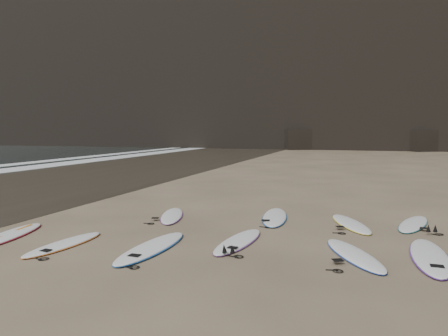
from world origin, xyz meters
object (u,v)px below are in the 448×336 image
object	(u,v)px
surfboard_6	(275,217)
surfboard_3	(354,254)
surfboard_5	(172,215)
surfboard_1	(152,247)
surfboard_2	(238,241)
surfboard_7	(351,223)
surfboard_8	(413,224)
surfboard_11	(9,235)
surfboard_0	(64,244)
surfboard_4	(430,256)

from	to	relation	value
surfboard_6	surfboard_3	bearing A→B (deg)	-63.25
surfboard_5	surfboard_1	bearing A→B (deg)	-91.48
surfboard_2	surfboard_7	world-z (taller)	same
surfboard_3	surfboard_7	world-z (taller)	same
surfboard_6	surfboard_8	world-z (taller)	surfboard_6
surfboard_5	surfboard_11	bearing A→B (deg)	-147.76
surfboard_5	surfboard_11	world-z (taller)	surfboard_11
surfboard_1	surfboard_6	size ratio (longest dim) A/B	1.03
surfboard_1	surfboard_3	bearing A→B (deg)	11.96
surfboard_0	surfboard_7	xyz separation A→B (m)	(5.86, 3.95, 0.00)
surfboard_5	surfboard_11	xyz separation A→B (m)	(-2.67, -3.28, 0.00)
surfboard_2	surfboard_4	bearing A→B (deg)	5.02
surfboard_6	surfboard_8	bearing A→B (deg)	-4.69
surfboard_2	surfboard_3	bearing A→B (deg)	-1.92
surfboard_3	surfboard_5	distance (m)	5.63
surfboard_7	surfboard_3	bearing A→B (deg)	-108.17
surfboard_2	surfboard_6	xyz separation A→B (m)	(0.26, 2.87, 0.00)
surfboard_2	surfboard_6	size ratio (longest dim) A/B	0.91
surfboard_3	surfboard_1	bearing A→B (deg)	165.54
surfboard_3	surfboard_7	distance (m)	2.91
surfboard_0	surfboard_11	xyz separation A→B (m)	(-1.73, 0.25, 0.01)
surfboard_4	surfboard_5	size ratio (longest dim) A/B	1.17
surfboard_8	surfboard_2	bearing A→B (deg)	-126.23
surfboard_6	surfboard_7	size ratio (longest dim) A/B	1.11
surfboard_0	surfboard_1	bearing A→B (deg)	13.77
surfboard_1	surfboard_5	bearing A→B (deg)	108.78
surfboard_0	surfboard_3	xyz separation A→B (m)	(5.99, 1.04, 0.00)
surfboard_2	surfboard_3	size ratio (longest dim) A/B	1.01
surfboard_0	surfboard_4	distance (m)	7.52
surfboard_8	surfboard_11	distance (m)	10.05
surfboard_5	surfboard_3	bearing A→B (deg)	-44.84
surfboard_4	surfboard_0	bearing A→B (deg)	-168.96
surfboard_4	surfboard_6	bearing A→B (deg)	142.18
surfboard_2	surfboard_5	bearing A→B (deg)	145.08
surfboard_5	surfboard_8	world-z (taller)	same
surfboard_3	surfboard_7	size ratio (longest dim) A/B	1.00
surfboard_0	surfboard_5	bearing A→B (deg)	79.84
surfboard_1	surfboard_11	distance (m)	3.66
surfboard_0	surfboard_5	xyz separation A→B (m)	(0.94, 3.53, 0.00)
surfboard_6	surfboard_0	bearing A→B (deg)	-139.92
surfboard_3	surfboard_7	xyz separation A→B (m)	(-0.13, 2.91, 0.00)
surfboard_2	surfboard_5	xyz separation A→B (m)	(-2.59, 2.18, -0.00)
surfboard_5	surfboard_6	size ratio (longest dim) A/B	0.89
surfboard_7	surfboard_5	bearing A→B (deg)	164.13
surfboard_4	surfboard_11	xyz separation A→B (m)	(-9.12, -1.09, -0.00)
surfboard_8	surfboard_11	bearing A→B (deg)	-140.03
surfboard_4	surfboard_6	xyz separation A→B (m)	(-3.60, 2.88, -0.00)
surfboard_4	surfboard_7	world-z (taller)	surfboard_4
surfboard_4	surfboard_7	distance (m)	3.03
surfboard_0	surfboard_2	distance (m)	3.78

